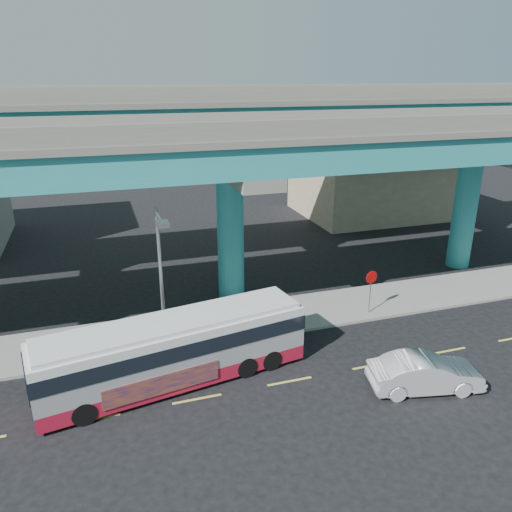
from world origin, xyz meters
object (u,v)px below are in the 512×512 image
object	(u,v)px
sedan	(425,373)
stop_sign	(371,283)
transit_bus	(175,348)
street_lamp	(161,262)

from	to	relation	value
sedan	stop_sign	world-z (taller)	stop_sign
transit_bus	stop_sign	distance (m)	11.33
stop_sign	sedan	bearing A→B (deg)	-85.38
transit_bus	street_lamp	distance (m)	3.77
sedan	transit_bus	bearing A→B (deg)	80.93
transit_bus	stop_sign	world-z (taller)	transit_bus
street_lamp	stop_sign	distance (m)	11.33
transit_bus	stop_sign	xyz separation A→B (m)	(10.93, 2.96, 0.31)
sedan	street_lamp	bearing A→B (deg)	70.39
sedan	stop_sign	size ratio (longest dim) A/B	1.97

